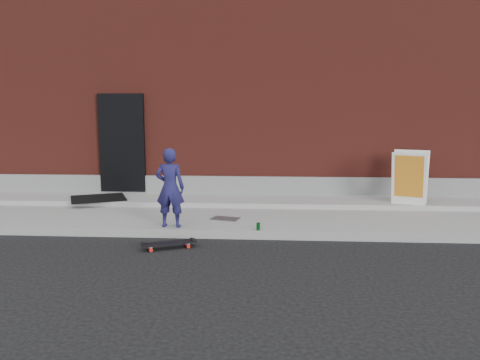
# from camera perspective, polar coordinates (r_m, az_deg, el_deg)

# --- Properties ---
(ground) EXTENTS (80.00, 80.00, 0.00)m
(ground) POSITION_cam_1_polar(r_m,az_deg,el_deg) (7.93, -2.26, -7.21)
(ground) COLOR black
(ground) RESTS_ON ground
(sidewalk) EXTENTS (20.00, 3.00, 0.15)m
(sidewalk) POSITION_cam_1_polar(r_m,az_deg,el_deg) (9.36, -1.30, -4.29)
(sidewalk) COLOR gray
(sidewalk) RESTS_ON ground
(apron) EXTENTS (20.00, 1.20, 0.10)m
(apron) POSITION_cam_1_polar(r_m,az_deg,el_deg) (10.22, -0.86, -2.49)
(apron) COLOR gray
(apron) RESTS_ON sidewalk
(building) EXTENTS (20.00, 8.10, 5.00)m
(building) POSITION_cam_1_polar(r_m,az_deg,el_deg) (14.62, 0.57, 9.87)
(building) COLOR maroon
(building) RESTS_ON ground
(child) EXTENTS (0.52, 0.36, 1.37)m
(child) POSITION_cam_1_polar(r_m,az_deg,el_deg) (8.09, -8.52, -0.94)
(child) COLOR #1E1C4F
(child) RESTS_ON sidewalk
(skateboard) EXTENTS (0.86, 0.53, 0.10)m
(skateboard) POSITION_cam_1_polar(r_m,az_deg,el_deg) (7.48, -8.69, -7.66)
(skateboard) COLOR red
(skateboard) RESTS_ON ground
(pizza_sign) EXTENTS (0.90, 0.97, 1.10)m
(pizza_sign) POSITION_cam_1_polar(r_m,az_deg,el_deg) (10.12, 20.02, 0.34)
(pizza_sign) COLOR white
(pizza_sign) RESTS_ON apron
(soda_can) EXTENTS (0.08, 0.08, 0.13)m
(soda_can) POSITION_cam_1_polar(r_m,az_deg,el_deg) (7.89, 2.24, -5.69)
(soda_can) COLOR #1A8231
(soda_can) RESTS_ON sidewalk
(doormat) EXTENTS (1.39, 1.28, 0.03)m
(doormat) POSITION_cam_1_polar(r_m,az_deg,el_deg) (10.56, -16.89, -2.13)
(doormat) COLOR black
(doormat) RESTS_ON apron
(utility_plate) EXTENTS (0.56, 0.43, 0.01)m
(utility_plate) POSITION_cam_1_polar(r_m,az_deg,el_deg) (8.70, -1.80, -4.73)
(utility_plate) COLOR #56565B
(utility_plate) RESTS_ON sidewalk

